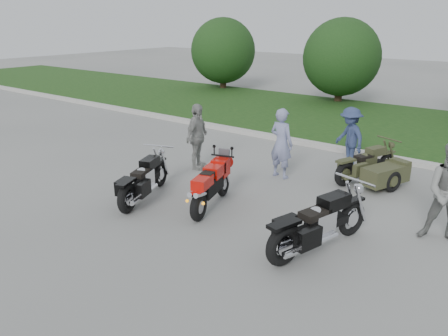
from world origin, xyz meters
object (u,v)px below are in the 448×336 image
Objects in this scene: cruiser_sidecar at (376,171)px; sportbike_red at (211,184)px; person_denim at (350,137)px; person_back at (197,137)px; person_stripe at (281,143)px; cruiser_left at (143,181)px; cruiser_right at (317,226)px.

sportbike_red is at bearing -103.30° from cruiser_sidecar.
person_back is (-3.22, -2.69, 0.06)m from person_denim.
person_stripe is 1.01× the size of person_back.
cruiser_sidecar is 1.59m from person_denim.
cruiser_left is 3.67m from person_stripe.
person_stripe is at bearing 145.56° from cruiser_right.
cruiser_sidecar is (3.90, 4.10, -0.06)m from cruiser_left.
cruiser_right is at bearing 136.50° from person_stripe.
cruiser_sidecar is (-0.25, 3.85, -0.10)m from cruiser_right.
person_denim is (-1.14, 1.02, 0.44)m from cruiser_sidecar.
cruiser_sidecar is at bearing -82.22° from person_back.
person_denim is at bearing -112.41° from person_stripe.
cruiser_left is at bearing -112.63° from cruiser_sidecar.
cruiser_right reaches higher than cruiser_left.
cruiser_left is 2.52m from person_back.
cruiser_left is at bearing -175.15° from sportbike_red.
person_back reaches higher than cruiser_sidecar.
person_stripe reaches higher than person_back.
cruiser_left is 1.21× the size of person_stripe.
person_denim reaches higher than cruiser_right.
cruiser_right is at bearing -23.22° from sportbike_red.
cruiser_right is at bearing -128.42° from person_back.
cruiser_right is (4.15, 0.26, 0.04)m from cruiser_left.
sportbike_red is at bearing -146.44° from person_back.
sportbike_red is 1.18× the size of person_denim.
person_stripe is (0.19, 2.65, 0.35)m from sportbike_red.
person_stripe is at bearing -137.42° from cruiser_sidecar.
cruiser_right is 5.12m from person_back.
cruiser_sidecar is 4.70m from person_back.
cruiser_sidecar is 1.24× the size of person_denim.
cruiser_right is at bearing -65.34° from cruiser_sidecar.
sportbike_red is at bearing 92.79° from person_stripe.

